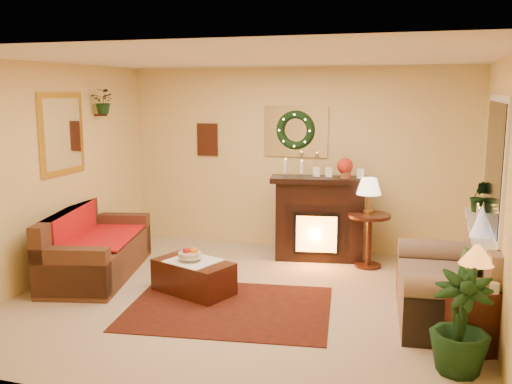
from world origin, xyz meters
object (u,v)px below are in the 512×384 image
(fireplace, at_px, (319,220))
(side_table_round, at_px, (369,243))
(loveseat, at_px, (445,279))
(sofa, at_px, (97,241))
(coffee_table, at_px, (194,275))
(end_table_square, at_px, (469,320))

(fireplace, distance_m, side_table_round, 0.73)
(loveseat, bearing_deg, fireplace, 128.55)
(sofa, height_order, coffee_table, sofa)
(side_table_round, distance_m, coffee_table, 2.39)
(side_table_round, xyz_separation_m, coffee_table, (-1.78, -1.59, -0.11))
(side_table_round, relative_size, coffee_table, 0.79)
(fireplace, height_order, end_table_square, fireplace)
(side_table_round, bearing_deg, end_table_square, -62.49)
(side_table_round, height_order, end_table_square, side_table_round)
(fireplace, relative_size, coffee_table, 1.30)
(fireplace, bearing_deg, end_table_square, -62.01)
(coffee_table, bearing_deg, side_table_round, 61.92)
(sofa, distance_m, side_table_round, 3.45)
(side_table_round, height_order, coffee_table, side_table_round)
(fireplace, height_order, side_table_round, fireplace)
(end_table_square, height_order, coffee_table, end_table_square)
(loveseat, xyz_separation_m, coffee_table, (-2.70, -0.08, -0.21))
(loveseat, bearing_deg, coffee_table, 175.98)
(sofa, xyz_separation_m, coffee_table, (1.40, -0.24, -0.22))
(fireplace, bearing_deg, loveseat, -55.93)
(sofa, height_order, side_table_round, sofa)
(sofa, distance_m, end_table_square, 4.38)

